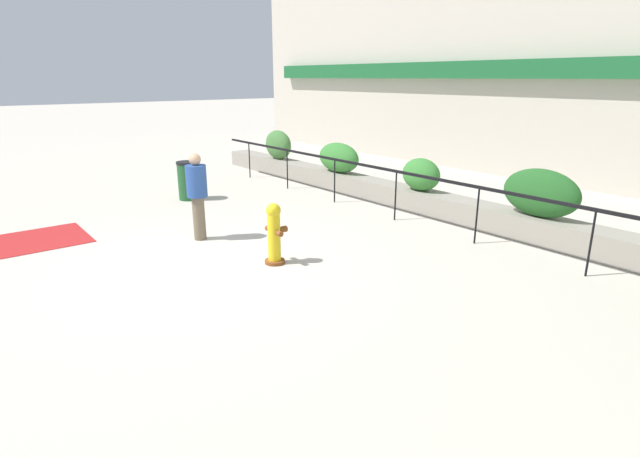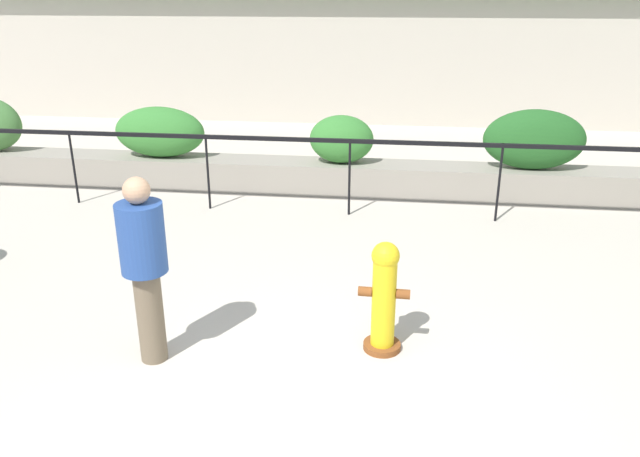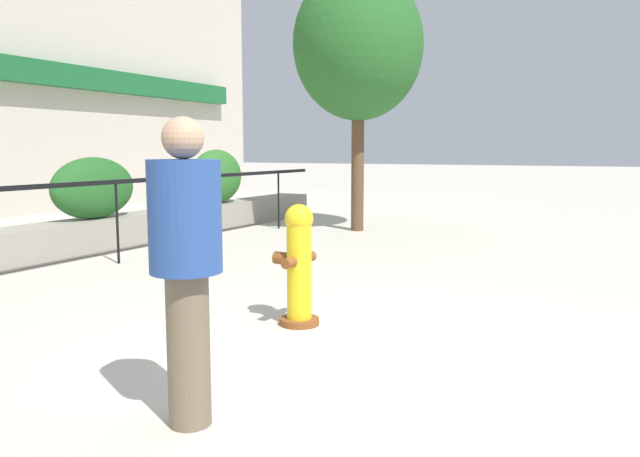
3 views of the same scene
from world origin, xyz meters
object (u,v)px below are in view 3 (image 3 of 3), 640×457
Objects in this scene: fire_hydrant at (299,264)px; hedge_bush_4 at (217,177)px; street_tree at (358,46)px; pedestrian at (186,253)px; hedge_bush_3 at (94,188)px.

hedge_bush_4 is at bearing 42.10° from fire_hydrant.
pedestrian is (-8.29, -2.60, -2.48)m from street_tree.
hedge_bush_3 is at bearing 180.00° from hedge_bush_4.
street_tree is at bearing -32.58° from hedge_bush_3.
pedestrian is at bearing -168.08° from fire_hydrant.
fire_hydrant is at bearing -114.31° from hedge_bush_3.
fire_hydrant is 0.62× the size of pedestrian.
fire_hydrant is at bearing 11.92° from pedestrian.
hedge_bush_4 is at bearing 0.00° from hedge_bush_3.
street_tree is at bearing 17.40° from pedestrian.
hedge_bush_4 is at bearing 110.07° from street_tree.
fire_hydrant is 2.15m from pedestrian.
pedestrian is at bearing -162.60° from street_tree.
street_tree reaches higher than hedge_bush_3.
pedestrian reaches higher than fire_hydrant.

